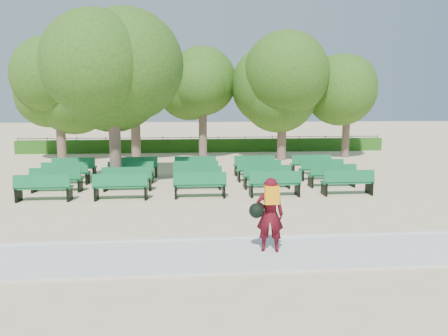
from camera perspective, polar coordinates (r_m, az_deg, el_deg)
name	(u,v)px	position (r m, az deg, el deg)	size (l,w,h in m)	color
ground	(221,191)	(17.50, -0.35, -3.07)	(120.00, 120.00, 0.00)	beige
paving	(248,254)	(10.40, 3.19, -11.19)	(30.00, 2.20, 0.06)	silver
curb	(242,238)	(11.47, 2.34, -9.16)	(30.00, 0.12, 0.10)	silver
hedge	(205,146)	(31.26, -2.54, 2.95)	(26.00, 0.70, 0.90)	#265B17
fence	(204,151)	(31.71, -2.57, 2.21)	(26.00, 0.10, 1.02)	black
tree_line	(208,159)	(27.34, -2.13, 1.18)	(21.80, 6.80, 7.04)	#335E19
bench_array	(197,183)	(18.73, -3.52, -1.99)	(2.00, 0.74, 1.24)	#126836
tree_among	(112,72)	(18.48, -14.38, 12.08)	(5.04, 5.04, 7.03)	brown
person	(269,213)	(10.30, 5.89, -5.93)	(0.86, 0.55, 1.76)	#4F0B15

